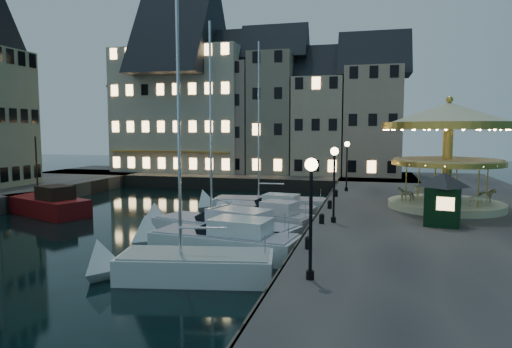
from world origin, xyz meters
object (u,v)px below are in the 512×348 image
(bollard_a, at_px, (308,242))
(motorboat_c, at_px, (218,228))
(bollard_b, at_px, (322,218))
(bollard_c, at_px, (330,204))
(motorboat_e, at_px, (266,212))
(streetlamp_b, at_px, (334,174))
(red_fishing_boat, at_px, (47,205))
(motorboat_d, at_px, (264,220))
(carousel, at_px, (448,135))
(streetlamp_a, at_px, (311,201))
(motorboat_f, at_px, (262,206))
(ticket_kiosk, at_px, (443,190))
(motorboat_b, at_px, (217,242))
(bollard_d, at_px, (336,193))
(streetlamp_c, at_px, (347,159))
(motorboat_a, at_px, (183,267))

(bollard_a, distance_m, motorboat_c, 8.38)
(bollard_b, distance_m, bollard_c, 5.00)
(bollard_c, distance_m, motorboat_c, 7.75)
(motorboat_e, bearing_deg, streetlamp_b, -48.49)
(bollard_a, height_order, red_fishing_boat, red_fishing_boat)
(motorboat_c, relative_size, motorboat_d, 2.05)
(bollard_b, height_order, carousel, carousel)
(streetlamp_a, bearing_deg, motorboat_c, 124.31)
(motorboat_d, bearing_deg, bollard_c, 22.58)
(motorboat_c, relative_size, red_fishing_boat, 1.56)
(streetlamp_b, relative_size, motorboat_f, 0.32)
(motorboat_f, bearing_deg, ticket_kiosk, -34.62)
(motorboat_c, xyz_separation_m, red_fishing_boat, (-15.28, 4.38, 0.03))
(motorboat_b, distance_m, ticket_kiosk, 12.35)
(bollard_d, bearing_deg, bollard_a, -90.00)
(carousel, relative_size, ticket_kiosk, 2.56)
(ticket_kiosk, bearing_deg, bollard_d, 124.21)
(bollard_c, height_order, red_fishing_boat, red_fishing_boat)
(motorboat_b, height_order, motorboat_e, same)
(bollard_c, xyz_separation_m, motorboat_c, (-6.04, -4.77, -0.92))
(bollard_b, relative_size, motorboat_f, 0.04)
(motorboat_f, bearing_deg, motorboat_c, -92.88)
(streetlamp_b, xyz_separation_m, bollard_d, (-0.60, 10.00, -2.41))
(streetlamp_a, height_order, motorboat_b, streetlamp_a)
(motorboat_d, relative_size, carousel, 0.78)
(streetlamp_c, height_order, motorboat_b, streetlamp_c)
(motorboat_e, bearing_deg, motorboat_b, -92.90)
(streetlamp_c, height_order, bollard_b, streetlamp_c)
(streetlamp_a, bearing_deg, bollard_b, 93.61)
(streetlamp_b, relative_size, motorboat_a, 0.33)
(bollard_d, xyz_separation_m, motorboat_e, (-4.60, -4.12, -0.96))
(bollard_c, xyz_separation_m, motorboat_a, (-5.20, -11.96, -1.06))
(ticket_kiosk, bearing_deg, motorboat_d, 168.26)
(streetlamp_c, distance_m, motorboat_c, 15.65)
(motorboat_d, relative_size, ticket_kiosk, 2.00)
(bollard_c, relative_size, bollard_d, 1.00)
(streetlamp_b, height_order, red_fishing_boat, red_fishing_boat)
(motorboat_c, bearing_deg, bollard_b, -2.19)
(bollard_a, height_order, motorboat_c, motorboat_c)
(motorboat_e, height_order, motorboat_f, motorboat_f)
(bollard_d, xyz_separation_m, motorboat_b, (-5.07, -13.28, -0.96))
(bollard_d, xyz_separation_m, motorboat_c, (-6.04, -10.27, -0.92))
(streetlamp_c, distance_m, bollard_a, 19.66)
(bollard_b, xyz_separation_m, red_fishing_boat, (-21.32, 4.61, -0.89))
(motorboat_d, bearing_deg, streetlamp_a, -70.22)
(bollard_a, distance_m, motorboat_a, 5.51)
(streetlamp_a, relative_size, bollard_b, 7.32)
(motorboat_b, bearing_deg, motorboat_e, 87.10)
(streetlamp_a, distance_m, motorboat_d, 14.05)
(red_fishing_boat, bearing_deg, streetlamp_b, -10.61)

